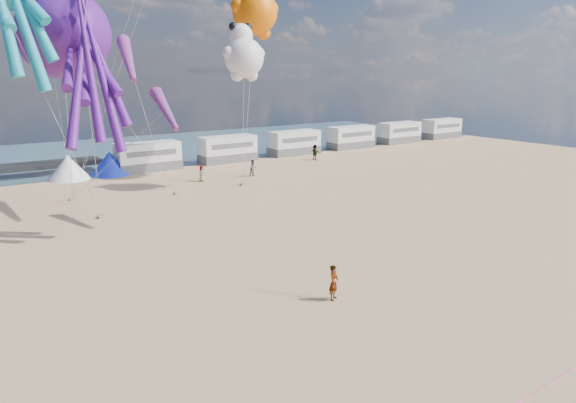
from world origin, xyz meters
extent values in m
plane|color=tan|center=(0.00, 0.00, 0.00)|extent=(120.00, 120.00, 0.00)
plane|color=#38586B|center=(0.00, 55.00, 0.02)|extent=(120.00, 120.00, 0.00)
cube|color=silver|center=(6.00, 40.00, 1.50)|extent=(6.60, 2.50, 3.00)
cube|color=silver|center=(15.50, 40.00, 1.50)|extent=(6.60, 2.50, 3.00)
cube|color=silver|center=(25.00, 40.00, 1.50)|extent=(6.60, 2.50, 3.00)
cube|color=silver|center=(34.50, 40.00, 1.50)|extent=(6.60, 2.50, 3.00)
cube|color=silver|center=(44.00, 40.00, 1.50)|extent=(6.60, 2.50, 3.00)
cube|color=silver|center=(53.50, 40.00, 1.50)|extent=(6.60, 2.50, 3.00)
cone|color=white|center=(-2.00, 40.00, 1.20)|extent=(4.00, 4.00, 2.40)
cone|color=#1933CC|center=(2.00, 40.00, 1.20)|extent=(4.00, 4.00, 2.40)
imported|color=tan|center=(1.73, 4.29, 0.84)|extent=(0.73, 0.65, 1.68)
imported|color=#7F6659|center=(13.50, 30.98, 0.84)|extent=(0.86, 0.60, 1.67)
imported|color=#7F6659|center=(24.61, 35.20, 0.92)|extent=(0.46, 1.08, 1.83)
imported|color=#7F6659|center=(8.22, 31.73, 0.75)|extent=(0.63, 0.51, 1.50)
cube|color=gray|center=(-3.25, 24.39, 0.11)|extent=(0.50, 0.35, 0.22)
cube|color=gray|center=(4.10, 28.07, 0.11)|extent=(0.50, 0.35, 0.22)
cube|color=gray|center=(10.55, 27.94, 0.11)|extent=(0.50, 0.35, 0.22)
cube|color=gray|center=(4.43, 31.17, 0.11)|extent=(0.50, 0.35, 0.22)
cube|color=gray|center=(-3.72, 30.98, 0.11)|extent=(0.50, 0.35, 0.22)
camera|label=1|loc=(-12.55, -12.49, 10.29)|focal=32.00mm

